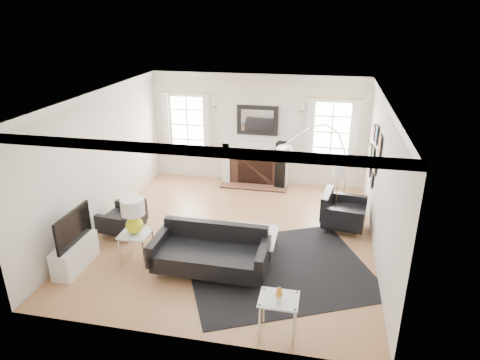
% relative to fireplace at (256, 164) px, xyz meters
% --- Properties ---
extents(floor, '(6.00, 6.00, 0.00)m').
position_rel_fireplace_xyz_m(floor, '(0.00, -2.79, -0.54)').
color(floor, '#9E6E42').
rests_on(floor, ground).
extents(back_wall, '(5.50, 0.04, 2.80)m').
position_rel_fireplace_xyz_m(back_wall, '(0.00, 0.21, 0.86)').
color(back_wall, silver).
rests_on(back_wall, floor).
extents(front_wall, '(5.50, 0.04, 2.80)m').
position_rel_fireplace_xyz_m(front_wall, '(0.00, -5.79, 0.86)').
color(front_wall, silver).
rests_on(front_wall, floor).
extents(left_wall, '(0.04, 6.00, 2.80)m').
position_rel_fireplace_xyz_m(left_wall, '(-2.75, -2.79, 0.86)').
color(left_wall, silver).
rests_on(left_wall, floor).
extents(right_wall, '(0.04, 6.00, 2.80)m').
position_rel_fireplace_xyz_m(right_wall, '(2.75, -2.79, 0.86)').
color(right_wall, silver).
rests_on(right_wall, floor).
extents(ceiling, '(5.50, 6.00, 0.02)m').
position_rel_fireplace_xyz_m(ceiling, '(0.00, -2.79, 2.26)').
color(ceiling, white).
rests_on(ceiling, back_wall).
extents(crown_molding, '(5.50, 6.00, 0.12)m').
position_rel_fireplace_xyz_m(crown_molding, '(0.00, -2.79, 2.20)').
color(crown_molding, white).
rests_on(crown_molding, back_wall).
extents(fireplace, '(1.70, 0.69, 1.11)m').
position_rel_fireplace_xyz_m(fireplace, '(0.00, 0.00, 0.00)').
color(fireplace, white).
rests_on(fireplace, floor).
extents(mantel_mirror, '(1.05, 0.07, 0.75)m').
position_rel_fireplace_xyz_m(mantel_mirror, '(0.00, 0.16, 1.11)').
color(mantel_mirror, black).
rests_on(mantel_mirror, back_wall).
extents(window_left, '(1.24, 0.15, 1.62)m').
position_rel_fireplace_xyz_m(window_left, '(-1.85, 0.16, 0.92)').
color(window_left, white).
rests_on(window_left, back_wall).
extents(window_right, '(1.24, 0.15, 1.62)m').
position_rel_fireplace_xyz_m(window_right, '(1.85, 0.16, 0.92)').
color(window_right, white).
rests_on(window_right, back_wall).
extents(gallery_wall, '(0.04, 1.73, 1.29)m').
position_rel_fireplace_xyz_m(gallery_wall, '(2.72, -1.50, 0.99)').
color(gallery_wall, black).
rests_on(gallery_wall, right_wall).
extents(tv_unit, '(0.35, 1.00, 1.09)m').
position_rel_fireplace_xyz_m(tv_unit, '(-2.44, -4.49, -0.21)').
color(tv_unit, white).
rests_on(tv_unit, floor).
extents(area_rug, '(3.87, 3.62, 0.01)m').
position_rel_fireplace_xyz_m(area_rug, '(1.06, -3.83, -0.54)').
color(area_rug, black).
rests_on(area_rug, floor).
extents(sofa, '(1.99, 0.94, 0.65)m').
position_rel_fireplace_xyz_m(sofa, '(-0.08, -4.10, -0.19)').
color(sofa, black).
rests_on(sofa, floor).
extents(armchair_left, '(0.83, 0.90, 0.55)m').
position_rel_fireplace_xyz_m(armchair_left, '(-2.14, -3.17, -0.23)').
color(armchair_left, black).
rests_on(armchair_left, floor).
extents(armchair_right, '(0.98, 1.06, 0.64)m').
position_rel_fireplace_xyz_m(armchair_right, '(2.14, -2.06, -0.19)').
color(armchair_right, black).
rests_on(armchair_right, floor).
extents(coffee_table, '(0.96, 0.96, 0.43)m').
position_rel_fireplace_xyz_m(coffee_table, '(0.49, -3.49, -0.15)').
color(coffee_table, silver).
rests_on(coffee_table, floor).
extents(side_table_left, '(0.52, 0.52, 0.57)m').
position_rel_fireplace_xyz_m(side_table_left, '(-1.47, -4.08, -0.08)').
color(side_table_left, silver).
rests_on(side_table_left, floor).
extents(nesting_table, '(0.54, 0.46, 0.60)m').
position_rel_fireplace_xyz_m(nesting_table, '(1.24, -5.44, -0.07)').
color(nesting_table, silver).
rests_on(nesting_table, floor).
extents(gourd_lamp, '(0.41, 0.41, 0.66)m').
position_rel_fireplace_xyz_m(gourd_lamp, '(-1.47, -4.08, 0.41)').
color(gourd_lamp, yellow).
rests_on(gourd_lamp, side_table_left).
extents(orange_vase, '(0.10, 0.10, 0.16)m').
position_rel_fireplace_xyz_m(orange_vase, '(1.24, -5.44, 0.15)').
color(orange_vase, orange).
rests_on(orange_vase, nesting_table).
extents(arc_floor_lamp, '(1.54, 1.43, 2.18)m').
position_rel_fireplace_xyz_m(arc_floor_lamp, '(1.56, -1.75, 0.64)').
color(arc_floor_lamp, white).
rests_on(arc_floor_lamp, floor).
extents(stick_floor_lamp, '(0.28, 0.28, 1.38)m').
position_rel_fireplace_xyz_m(stick_floor_lamp, '(2.02, -2.04, 0.65)').
color(stick_floor_lamp, '#B58B3E').
rests_on(stick_floor_lamp, floor).
extents(speaker_tower, '(0.29, 0.29, 1.21)m').
position_rel_fireplace_xyz_m(speaker_tower, '(0.67, -0.14, 0.06)').
color(speaker_tower, black).
rests_on(speaker_tower, floor).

